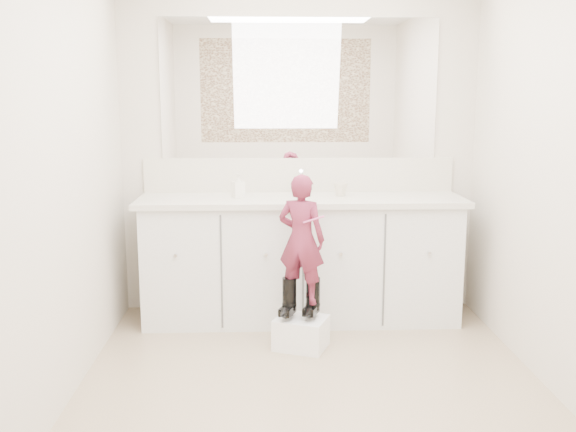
{
  "coord_description": "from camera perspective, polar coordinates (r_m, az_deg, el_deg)",
  "views": [
    {
      "loc": [
        -0.26,
        -3.22,
        1.59
      ],
      "look_at": [
        -0.11,
        0.71,
        0.85
      ],
      "focal_mm": 40.0,
      "sensor_mm": 36.0,
      "label": 1
    }
  ],
  "objects": [
    {
      "name": "backsplash",
      "position": [
        4.75,
        1.0,
        3.67
      ],
      "size": [
        2.28,
        0.03,
        0.25
      ],
      "primitive_type": "cube",
      "color": "beige",
      "rests_on": "countertop"
    },
    {
      "name": "toothbrush",
      "position": [
        3.91,
        2.3,
        -0.31
      ],
      "size": [
        0.13,
        0.06,
        0.06
      ],
      "primitive_type": "cylinder",
      "rotation": [
        0.0,
        1.22,
        -0.38
      ],
      "color": "#E3589B",
      "rests_on": "toddler"
    },
    {
      "name": "boot_right",
      "position": [
        4.11,
        2.23,
        -7.23
      ],
      "size": [
        0.15,
        0.2,
        0.26
      ],
      "primitive_type": null,
      "rotation": [
        0.0,
        0.0,
        -0.38
      ],
      "color": "black",
      "rests_on": "step_stool"
    },
    {
      "name": "countertop",
      "position": [
        4.5,
        1.18,
        1.41
      ],
      "size": [
        2.28,
        0.58,
        0.04
      ],
      "primitive_type": "cube",
      "color": "beige",
      "rests_on": "vanity_cabinet"
    },
    {
      "name": "floor",
      "position": [
        3.6,
        2.28,
        -15.56
      ],
      "size": [
        3.0,
        3.0,
        0.0
      ],
      "primitive_type": "plane",
      "color": "#948061",
      "rests_on": "ground"
    },
    {
      "name": "wall_back",
      "position": [
        4.75,
        0.99,
        5.91
      ],
      "size": [
        2.6,
        0.0,
        2.6
      ],
      "primitive_type": "plane",
      "rotation": [
        1.57,
        0.0,
        0.0
      ],
      "color": "beige",
      "rests_on": "floor"
    },
    {
      "name": "faucet",
      "position": [
        4.65,
        1.07,
        2.59
      ],
      "size": [
        0.08,
        0.08,
        0.1
      ],
      "primitive_type": "cylinder",
      "color": "silver",
      "rests_on": "countertop"
    },
    {
      "name": "soap_bottle",
      "position": [
        4.49,
        -4.45,
        2.71
      ],
      "size": [
        0.1,
        0.1,
        0.17
      ],
      "primitive_type": "imported",
      "rotation": [
        0.0,
        0.0,
        0.44
      ],
      "color": "white",
      "rests_on": "countertop"
    },
    {
      "name": "dot_panel",
      "position": [
        1.75,
        6.52,
        12.62
      ],
      "size": [
        2.0,
        0.01,
        1.2
      ],
      "primitive_type": "cube",
      "color": "#472819",
      "rests_on": "wall_front"
    },
    {
      "name": "step_stool",
      "position": [
        4.16,
        1.18,
        -10.34
      ],
      "size": [
        0.39,
        0.36,
        0.2
      ],
      "primitive_type": "cube",
      "rotation": [
        0.0,
        0.0,
        -0.38
      ],
      "color": "white",
      "rests_on": "floor"
    },
    {
      "name": "mirror",
      "position": [
        4.72,
        1.02,
        11.23
      ],
      "size": [
        2.0,
        0.02,
        1.0
      ],
      "primitive_type": "cube",
      "color": "white",
      "rests_on": "wall_back"
    },
    {
      "name": "cup",
      "position": [
        4.58,
        4.7,
        2.38
      ],
      "size": [
        0.11,
        0.11,
        0.09
      ],
      "primitive_type": "imported",
      "rotation": [
        0.0,
        0.0,
        0.08
      ],
      "color": "beige",
      "rests_on": "countertop"
    },
    {
      "name": "vanity_cabinet",
      "position": [
        4.6,
        1.15,
        -4.03
      ],
      "size": [
        2.2,
        0.55,
        0.85
      ],
      "primitive_type": "cube",
      "color": "silver",
      "rests_on": "floor"
    },
    {
      "name": "wall_right",
      "position": [
        3.6,
        23.57,
        3.55
      ],
      "size": [
        0.0,
        3.0,
        3.0
      ],
      "primitive_type": "plane",
      "rotation": [
        1.57,
        0.0,
        -1.57
      ],
      "color": "beige",
      "rests_on": "floor"
    },
    {
      "name": "wall_front",
      "position": [
        1.79,
        6.26,
        -1.96
      ],
      "size": [
        2.6,
        0.0,
        2.6
      ],
      "primitive_type": "plane",
      "rotation": [
        -1.57,
        0.0,
        0.0
      ],
      "color": "beige",
      "rests_on": "floor"
    },
    {
      "name": "boot_left",
      "position": [
        4.1,
        0.12,
        -7.26
      ],
      "size": [
        0.15,
        0.2,
        0.26
      ],
      "primitive_type": null,
      "rotation": [
        0.0,
        0.0,
        -0.38
      ],
      "color": "black",
      "rests_on": "step_stool"
    },
    {
      "name": "wall_left",
      "position": [
        3.41,
        -19.95,
        3.44
      ],
      "size": [
        0.0,
        3.0,
        3.0
      ],
      "primitive_type": "plane",
      "rotation": [
        1.57,
        0.0,
        1.57
      ],
      "color": "beige",
      "rests_on": "floor"
    },
    {
      "name": "toddler",
      "position": [
        4.01,
        1.2,
        -2.07
      ],
      "size": [
        0.35,
        0.29,
        0.82
      ],
      "primitive_type": "imported",
      "rotation": [
        0.0,
        0.0,
        2.76
      ],
      "color": "#B53757",
      "rests_on": "step_stool"
    }
  ]
}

